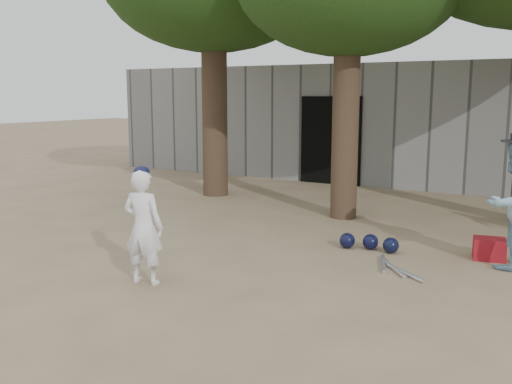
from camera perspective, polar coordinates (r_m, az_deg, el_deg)
The scene contains 6 objects.
ground at distance 7.44m, azimuth -7.98°, elevation -7.97°, with size 70.00×70.00×0.00m, color #937C5E.
boy_player at distance 6.91m, azimuth -11.20°, elevation -3.46°, with size 0.51×0.33×1.39m, color white.
red_bag at distance 8.52m, azimuth 22.29°, elevation -5.29°, with size 0.42×0.32×0.30m, color #A31615.
back_building at distance 16.50m, azimuth 14.83°, elevation 6.83°, with size 16.00×5.24×3.00m.
helmet_row at distance 8.51m, azimuth 11.26°, elevation -4.98°, with size 0.87×0.34×0.23m.
bat_pile at distance 7.66m, azimuth 13.62°, elevation -7.41°, with size 0.81×0.83×0.06m.
Camera 1 is at (4.42, -5.54, 2.25)m, focal length 40.00 mm.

